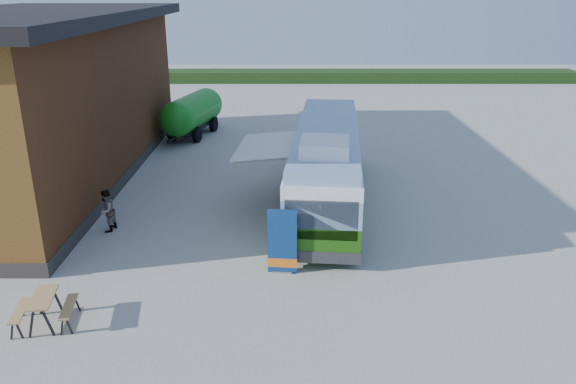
{
  "coord_description": "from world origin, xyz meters",
  "views": [
    {
      "loc": [
        0.9,
        -15.34,
        8.47
      ],
      "look_at": [
        0.91,
        3.87,
        1.4
      ],
      "focal_mm": 35.0,
      "sensor_mm": 36.0,
      "label": 1
    }
  ],
  "objects_px": {
    "person_b": "(106,211)",
    "slurry_tanker": "(193,112)",
    "banner": "(282,247)",
    "picnic_table": "(44,304)",
    "person_a": "(296,158)",
    "bus": "(326,163)"
  },
  "relations": [
    {
      "from": "person_b",
      "to": "slurry_tanker",
      "type": "distance_m",
      "value": 14.01
    },
    {
      "from": "banner",
      "to": "slurry_tanker",
      "type": "bearing_deg",
      "value": 112.93
    },
    {
      "from": "person_b",
      "to": "picnic_table",
      "type": "bearing_deg",
      "value": 14.4
    },
    {
      "from": "person_b",
      "to": "banner",
      "type": "bearing_deg",
      "value": 75.92
    },
    {
      "from": "person_a",
      "to": "person_b",
      "type": "bearing_deg",
      "value": 166.57
    },
    {
      "from": "picnic_table",
      "to": "person_a",
      "type": "height_order",
      "value": "person_a"
    },
    {
      "from": "bus",
      "to": "person_b",
      "type": "bearing_deg",
      "value": -156.25
    },
    {
      "from": "picnic_table",
      "to": "person_b",
      "type": "height_order",
      "value": "person_b"
    },
    {
      "from": "person_b",
      "to": "bus",
      "type": "bearing_deg",
      "value": 121.1
    },
    {
      "from": "banner",
      "to": "person_b",
      "type": "distance_m",
      "value": 7.2
    },
    {
      "from": "picnic_table",
      "to": "person_a",
      "type": "relative_size",
      "value": 0.88
    },
    {
      "from": "banner",
      "to": "person_a",
      "type": "relative_size",
      "value": 1.12
    },
    {
      "from": "person_b",
      "to": "slurry_tanker",
      "type": "relative_size",
      "value": 0.24
    },
    {
      "from": "picnic_table",
      "to": "slurry_tanker",
      "type": "relative_size",
      "value": 0.26
    },
    {
      "from": "bus",
      "to": "person_b",
      "type": "height_order",
      "value": "bus"
    },
    {
      "from": "banner",
      "to": "slurry_tanker",
      "type": "height_order",
      "value": "slurry_tanker"
    },
    {
      "from": "banner",
      "to": "picnic_table",
      "type": "bearing_deg",
      "value": -149.94
    },
    {
      "from": "person_a",
      "to": "person_b",
      "type": "xyz_separation_m",
      "value": [
        -6.98,
        -6.11,
        -0.16
      ]
    },
    {
      "from": "person_a",
      "to": "slurry_tanker",
      "type": "xyz_separation_m",
      "value": [
        -6.03,
        7.85,
        0.48
      ]
    },
    {
      "from": "bus",
      "to": "person_b",
      "type": "xyz_separation_m",
      "value": [
        -8.16,
        -2.73,
        -0.98
      ]
    },
    {
      "from": "slurry_tanker",
      "to": "person_b",
      "type": "bearing_deg",
      "value": -80.08
    },
    {
      "from": "banner",
      "to": "person_a",
      "type": "bearing_deg",
      "value": 91.87
    }
  ]
}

